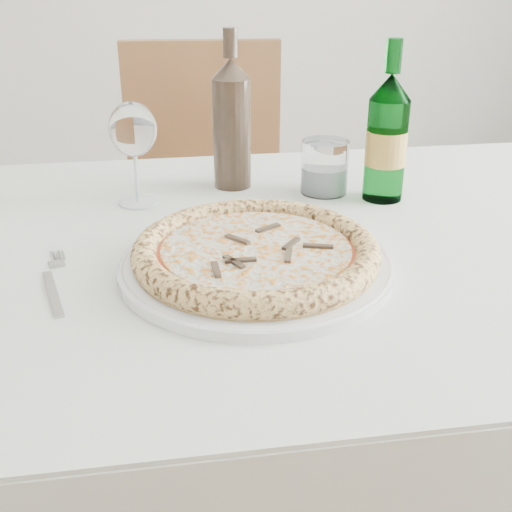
% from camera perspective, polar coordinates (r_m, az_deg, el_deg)
% --- Properties ---
extents(dining_table, '(1.55, 0.98, 0.76)m').
position_cam_1_polar(dining_table, '(0.98, -1.29, -3.10)').
color(dining_table, brown).
rests_on(dining_table, floor).
extents(chair_far, '(0.50, 0.50, 0.93)m').
position_cam_1_polar(chair_far, '(1.80, -4.60, 5.55)').
color(chair_far, brown).
rests_on(chair_far, floor).
extents(plate, '(0.37, 0.37, 0.02)m').
position_cam_1_polar(plate, '(0.85, 0.00, -0.68)').
color(plate, white).
rests_on(plate, dining_table).
extents(pizza, '(0.33, 0.33, 0.03)m').
position_cam_1_polar(pizza, '(0.85, -0.00, 0.39)').
color(pizza, tan).
rests_on(pizza, plate).
extents(fork, '(0.03, 0.18, 0.00)m').
position_cam_1_polar(fork, '(0.86, -17.50, -2.30)').
color(fork, '#A0A0A0').
rests_on(fork, dining_table).
extents(wine_glass, '(0.08, 0.08, 0.17)m').
position_cam_1_polar(wine_glass, '(1.07, -10.87, 10.78)').
color(wine_glass, silver).
rests_on(wine_glass, dining_table).
extents(tumbler, '(0.08, 0.08, 0.09)m').
position_cam_1_polar(tumbler, '(1.14, 6.10, 7.57)').
color(tumbler, white).
rests_on(tumbler, dining_table).
extents(beer_bottle, '(0.07, 0.07, 0.26)m').
position_cam_1_polar(beer_bottle, '(1.10, 11.54, 10.22)').
color(beer_bottle, '#318A47').
rests_on(beer_bottle, dining_table).
extents(wine_bottle, '(0.07, 0.07, 0.27)m').
position_cam_1_polar(wine_bottle, '(1.14, -2.18, 11.81)').
color(wine_bottle, black).
rests_on(wine_bottle, dining_table).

